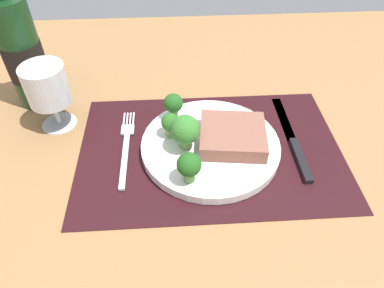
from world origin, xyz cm
name	(u,v)px	position (x,y,z in cm)	size (l,w,h in cm)	color
ground_plane	(210,156)	(0.00, 0.00, -1.50)	(140.00, 110.00, 3.00)	#996D42
placemat	(210,150)	(0.00, 0.00, 0.15)	(46.36, 30.78, 0.30)	black
plate	(210,146)	(0.00, 0.00, 1.10)	(24.36, 24.36, 1.60)	white
steak	(232,134)	(3.77, 0.38, 3.30)	(11.15, 10.26, 2.80)	#8C5647
broccoli_near_steak	(170,124)	(-6.88, 2.54, 4.45)	(3.21, 3.21, 4.48)	#6B994C
broccoli_center	(173,104)	(-6.22, 7.31, 5.03)	(3.56, 3.56, 5.11)	#5B8942
broccoli_back_left	(185,130)	(-4.44, -0.93, 5.89)	(4.98, 4.98, 6.59)	#5B8942
broccoli_front_edge	(189,166)	(-4.22, -8.18, 5.17)	(3.83, 3.83, 5.44)	#5B8942
fork	(126,146)	(-14.98, 1.42, 0.55)	(2.40, 19.20, 0.50)	silver
knife	(294,142)	(15.20, 0.53, 0.60)	(1.80, 23.00, 0.80)	black
wine_bottle	(23,53)	(-34.02, 16.99, 10.82)	(7.42, 7.42, 29.63)	#143819
wine_glass	(47,88)	(-28.34, 8.99, 8.31)	(7.67, 7.67, 12.64)	silver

